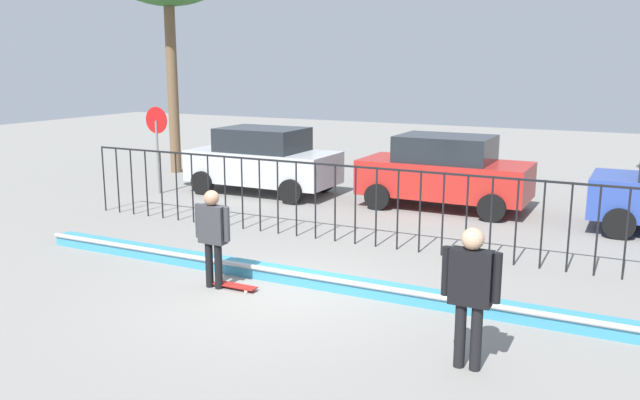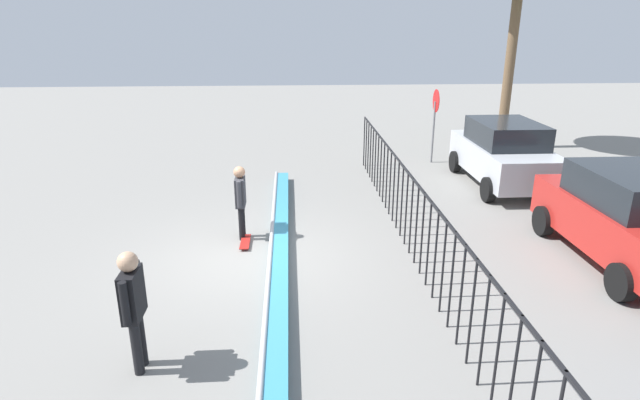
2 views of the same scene
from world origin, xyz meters
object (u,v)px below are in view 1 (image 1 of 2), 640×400
camera_operator (471,285)px  stop_sign (157,138)px  skateboarder (213,230)px  parked_car_red (445,171)px  parked_car_silver (263,160)px  skateboard (235,286)px

camera_operator → stop_sign: (-10.85, 7.04, 0.53)m
skateboarder → parked_car_red: (1.66, 7.80, -0.04)m
skateboarder → parked_car_silver: (-3.59, 7.39, -0.04)m
skateboarder → camera_operator: size_ratio=0.93×
parked_car_silver → camera_operator: bearing=-44.9°
camera_operator → parked_car_red: (-2.93, 8.84, -0.11)m
skateboarder → parked_car_red: 7.98m
skateboarder → parked_car_red: bearing=72.7°
skateboard → camera_operator: size_ratio=0.44×
parked_car_red → skateboard: bearing=-95.7°
parked_car_silver → skateboard: bearing=-60.7°
camera_operator → parked_car_red: 9.32m
parked_car_red → parked_car_silver: bearing=-171.5°
skateboarder → camera_operator: (4.59, -1.04, 0.08)m
camera_operator → skateboard: bearing=6.6°
skateboarder → skateboard: skateboarder is taller
camera_operator → parked_car_silver: (-8.18, 8.43, -0.11)m
skateboarder → stop_sign: (-6.26, 6.00, 0.61)m
skateboarder → parked_car_silver: size_ratio=0.39×
skateboarder → skateboard: size_ratio=2.10×
camera_operator → parked_car_red: size_ratio=0.42×
skateboarder → parked_car_red: size_ratio=0.39×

